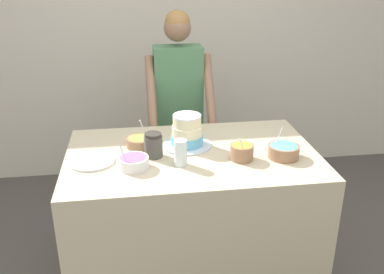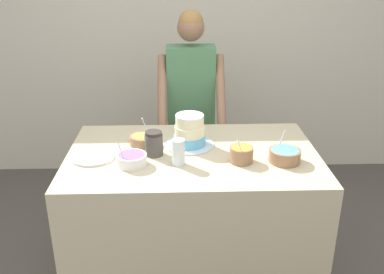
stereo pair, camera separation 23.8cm
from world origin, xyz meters
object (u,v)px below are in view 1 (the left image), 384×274
at_px(person_baker, 178,97).
at_px(stoneware_jar, 153,145).
at_px(frosting_bowl_purple, 133,162).
at_px(frosting_bowl_orange, 242,152).
at_px(drinking_glass, 180,153).
at_px(cake, 187,133).
at_px(ceramic_plate, 92,161).
at_px(frosting_bowl_blue, 284,151).
at_px(frosting_bowl_olive, 140,142).

relative_size(person_baker, stoneware_jar, 11.37).
distance_m(frosting_bowl_purple, stoneware_jar, 0.18).
bearing_deg(frosting_bowl_orange, drinking_glass, -176.42).
bearing_deg(frosting_bowl_purple, person_baker, 69.91).
relative_size(cake, frosting_bowl_purple, 1.77).
height_order(frosting_bowl_purple, ceramic_plate, frosting_bowl_purple).
xyz_separation_m(drinking_glass, stoneware_jar, (-0.14, 0.13, -0.00)).
bearing_deg(stoneware_jar, drinking_glass, -42.78).
height_order(cake, frosting_bowl_orange, cake).
height_order(cake, frosting_bowl_blue, cake).
relative_size(frosting_bowl_blue, drinking_glass, 1.20).
xyz_separation_m(frosting_bowl_olive, drinking_glass, (0.21, -0.27, 0.04)).
bearing_deg(frosting_bowl_purple, frosting_bowl_blue, 1.07).
xyz_separation_m(cake, frosting_bowl_olive, (-0.28, 0.03, -0.05)).
distance_m(frosting_bowl_olive, frosting_bowl_blue, 0.84).
bearing_deg(frosting_bowl_blue, ceramic_plate, 175.37).
distance_m(cake, frosting_bowl_purple, 0.41).
bearing_deg(stoneware_jar, frosting_bowl_purple, -132.01).
bearing_deg(cake, person_baker, 87.70).
relative_size(person_baker, ceramic_plate, 6.43).
bearing_deg(drinking_glass, frosting_bowl_orange, 3.58).
bearing_deg(frosting_bowl_olive, cake, -5.45).
xyz_separation_m(person_baker, frosting_bowl_olive, (-0.31, -0.68, -0.05)).
bearing_deg(cake, ceramic_plate, -165.03).
relative_size(frosting_bowl_purple, ceramic_plate, 0.66).
relative_size(frosting_bowl_blue, ceramic_plate, 0.70).
bearing_deg(stoneware_jar, cake, 30.32).
height_order(frosting_bowl_olive, ceramic_plate, frosting_bowl_olive).
height_order(person_baker, frosting_bowl_blue, person_baker).
bearing_deg(stoneware_jar, person_baker, 74.20).
bearing_deg(frosting_bowl_orange, frosting_bowl_olive, 155.55).
distance_m(frosting_bowl_purple, frosting_bowl_orange, 0.60).
xyz_separation_m(person_baker, frosting_bowl_orange, (0.25, -0.94, -0.04)).
xyz_separation_m(cake, drinking_glass, (-0.07, -0.25, -0.01)).
height_order(frosting_bowl_orange, ceramic_plate, frosting_bowl_orange).
bearing_deg(frosting_bowl_purple, ceramic_plate, 155.88).
height_order(cake, drinking_glass, cake).
bearing_deg(stoneware_jar, frosting_bowl_blue, -8.88).
bearing_deg(drinking_glass, ceramic_plate, 168.14).
bearing_deg(drinking_glass, frosting_bowl_olive, 127.53).
height_order(ceramic_plate, stoneware_jar, stoneware_jar).
relative_size(frosting_bowl_purple, drinking_glass, 1.13).
height_order(frosting_bowl_purple, frosting_bowl_blue, frosting_bowl_blue).
distance_m(frosting_bowl_olive, stoneware_jar, 0.17).
bearing_deg(frosting_bowl_orange, stoneware_jar, 167.64).
bearing_deg(frosting_bowl_purple, frosting_bowl_orange, 2.15).
distance_m(frosting_bowl_orange, stoneware_jar, 0.50).
relative_size(frosting_bowl_olive, stoneware_jar, 1.37).
distance_m(person_baker, cake, 0.71).
bearing_deg(drinking_glass, frosting_bowl_blue, 1.45).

